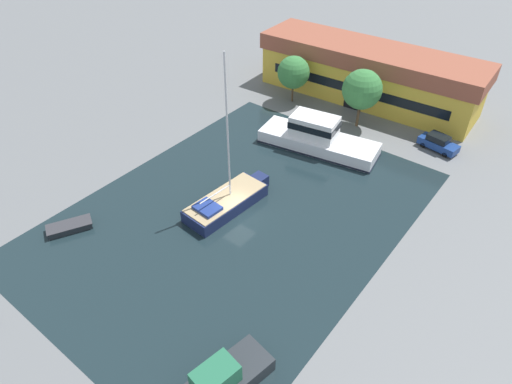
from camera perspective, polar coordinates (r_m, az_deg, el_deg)
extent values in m
plane|color=slate|center=(42.38, -2.30, -2.88)|extent=(440.00, 440.00, 0.00)
cube|color=#19282D|center=(42.37, -2.30, -2.87)|extent=(26.67, 36.73, 0.01)
cube|color=gold|center=(62.94, 13.71, 13.35)|extent=(28.28, 8.79, 4.87)
cube|color=brown|center=(61.63, 14.20, 16.25)|extent=(29.13, 9.05, 2.03)
cube|color=black|center=(60.04, 12.07, 11.57)|extent=(2.40, 0.17, 3.41)
cube|color=black|center=(59.63, 12.20, 12.41)|extent=(23.76, 1.10, 1.22)
cylinder|color=brown|center=(56.33, 12.65, 9.42)|extent=(0.34, 0.34, 3.05)
sphere|color=#387A3D|center=(54.89, 13.12, 12.38)|extent=(4.60, 4.60, 4.60)
cylinder|color=brown|center=(61.10, 4.58, 12.30)|extent=(0.27, 0.27, 2.47)
sphere|color=#387A3D|center=(59.94, 4.71, 14.69)|extent=(4.11, 4.11, 4.11)
cube|color=navy|center=(54.78, 21.83, 5.55)|extent=(4.56, 2.43, 0.79)
cube|color=black|center=(54.48, 21.86, 6.27)|extent=(2.48, 1.88, 0.68)
cube|color=black|center=(54.12, 22.86, 5.73)|extent=(0.27, 1.37, 0.54)
cylinder|color=black|center=(55.16, 23.31, 4.89)|extent=(0.63, 0.30, 0.60)
cylinder|color=black|center=(53.92, 22.54, 4.32)|extent=(0.63, 0.30, 0.60)
cylinder|color=black|center=(56.04, 20.97, 6.08)|extent=(0.63, 0.30, 0.60)
cylinder|color=black|center=(54.82, 20.16, 5.54)|extent=(0.63, 0.30, 0.60)
cube|color=#19234C|center=(42.80, -3.78, -1.37)|extent=(3.83, 8.52, 1.22)
cube|color=#19234C|center=(45.46, 0.48, 1.44)|extent=(1.53, 1.31, 1.22)
cube|color=tan|center=(42.39, -3.82, -0.70)|extent=(3.67, 8.18, 0.08)
cylinder|color=silver|center=(38.81, -3.58, 7.68)|extent=(0.16, 0.16, 13.71)
cylinder|color=silver|center=(41.03, -5.12, -0.26)|extent=(0.40, 3.73, 0.12)
cube|color=navy|center=(41.11, -6.10, -1.96)|extent=(2.38, 1.99, 0.30)
cube|color=white|center=(51.56, 7.80, 6.15)|extent=(13.65, 6.32, 1.48)
cube|color=black|center=(51.88, 7.75, 5.59)|extent=(13.80, 6.42, 0.18)
cube|color=white|center=(50.79, 7.29, 8.15)|extent=(5.43, 3.79, 2.32)
cube|color=black|center=(50.67, 7.31, 8.38)|extent=(5.54, 3.89, 0.74)
cube|color=#23282D|center=(43.93, -22.26, -4.09)|extent=(3.02, 3.98, 0.55)
cube|color=#333338|center=(43.74, -22.36, -3.79)|extent=(3.16, 4.15, 0.08)
cube|color=#23282D|center=(31.19, -4.30, -22.82)|extent=(3.75, 7.23, 1.19)
cube|color=#236647|center=(29.93, -5.09, -22.05)|extent=(2.26, 3.03, 1.43)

